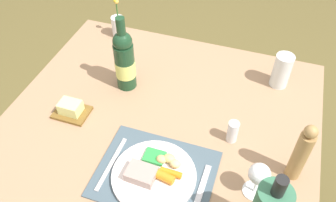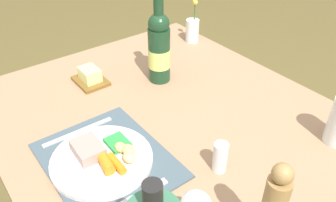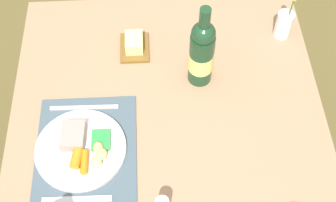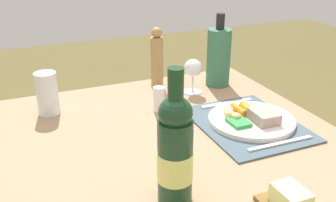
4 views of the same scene
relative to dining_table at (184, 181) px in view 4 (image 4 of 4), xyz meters
name	(u,v)px [view 4 (image 4 of 4)]	position (x,y,z in m)	size (l,w,h in m)	color
dining_table	(184,181)	(0.00, 0.00, 0.00)	(1.16, 1.00, 0.71)	#A07B5B
placemat	(247,124)	(0.07, -0.25, 0.11)	(0.38, 0.30, 0.01)	#445762
dinner_plate	(251,119)	(0.07, -0.27, 0.13)	(0.27, 0.27, 0.05)	white
fork	(281,143)	(-0.09, -0.27, 0.11)	(0.01, 0.22, 0.01)	silver
knife	(227,103)	(0.22, -0.27, 0.11)	(0.02, 0.20, 0.01)	silver
butter_dish	(290,202)	(-0.33, -0.10, 0.13)	(0.13, 0.10, 0.06)	brown
salt_shaker	(159,99)	(0.27, -0.03, 0.15)	(0.04, 0.04, 0.09)	white
water_tumbler	(48,96)	(0.40, 0.32, 0.17)	(0.07, 0.07, 0.15)	silver
wine_bottle	(175,151)	(-0.19, 0.11, 0.24)	(0.08, 0.08, 0.32)	#1A3D23
wine_glass	(193,70)	(0.38, -0.21, 0.20)	(0.07, 0.07, 0.13)	white
cooler_bottle	(219,56)	(0.42, -0.34, 0.22)	(0.09, 0.09, 0.29)	#356D4E
pepper_mill	(157,59)	(0.49, -0.11, 0.22)	(0.05, 0.05, 0.24)	#A67F4A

